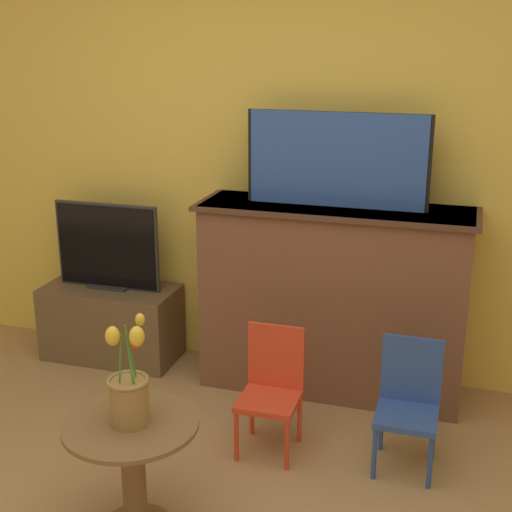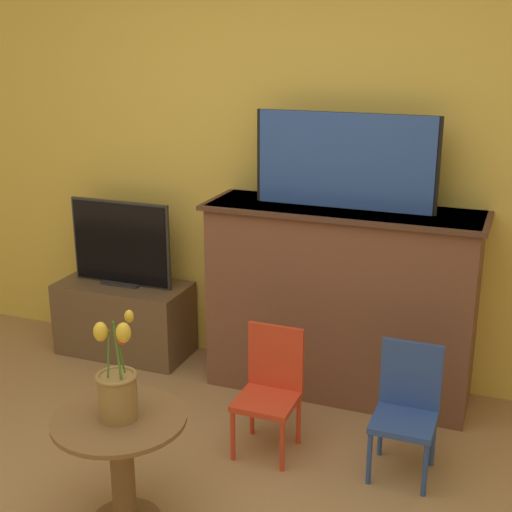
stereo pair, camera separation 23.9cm
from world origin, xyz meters
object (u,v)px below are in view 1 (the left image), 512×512
(painting, at_px, (337,160))
(tv_monitor, at_px, (107,247))
(chair_red, at_px, (272,384))
(vase_tulips, at_px, (129,392))
(chair_blue, at_px, (409,399))

(painting, height_order, tv_monitor, painting)
(chair_red, xyz_separation_m, vase_tulips, (-0.37, -0.80, 0.31))
(chair_red, distance_m, vase_tulips, 0.93)
(tv_monitor, xyz_separation_m, chair_red, (1.27, -0.71, -0.39))
(tv_monitor, distance_m, vase_tulips, 1.76)
(chair_red, distance_m, chair_blue, 0.67)
(chair_red, xyz_separation_m, chair_blue, (0.67, 0.05, 0.00))
(chair_red, bearing_deg, tv_monitor, 150.67)
(painting, distance_m, chair_blue, 1.32)
(chair_blue, height_order, vase_tulips, vase_tulips)
(tv_monitor, distance_m, chair_blue, 2.08)
(painting, bearing_deg, tv_monitor, -179.88)
(chair_blue, bearing_deg, vase_tulips, -140.71)
(painting, xyz_separation_m, chair_blue, (0.51, -0.67, -1.01))
(painting, xyz_separation_m, vase_tulips, (-0.52, -1.51, -0.70))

